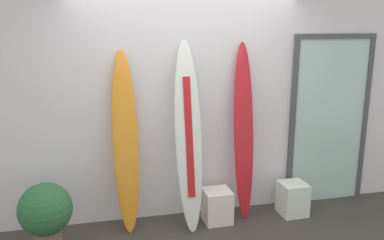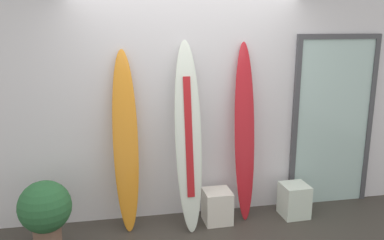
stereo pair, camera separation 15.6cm
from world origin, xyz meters
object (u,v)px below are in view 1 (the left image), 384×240
object	(u,v)px
surfboard_sunset	(126,144)
glass_door	(329,118)
display_block_center	(217,206)
potted_plant	(46,213)
display_block_left	(293,198)
surfboard_crimson	(244,133)
surfboard_ivory	(189,138)

from	to	relation	value
surfboard_sunset	glass_door	world-z (taller)	glass_door
display_block_center	potted_plant	world-z (taller)	potted_plant
glass_door	potted_plant	bearing A→B (deg)	-170.54
surfboard_sunset	display_block_left	size ratio (longest dim) A/B	5.04
surfboard_crimson	potted_plant	world-z (taller)	surfboard_crimson
potted_plant	surfboard_ivory	bearing A→B (deg)	11.21
display_block_center	potted_plant	bearing A→B (deg)	-170.94
surfboard_ivory	display_block_left	world-z (taller)	surfboard_ivory
surfboard_ivory	surfboard_crimson	size ratio (longest dim) A/B	1.01
surfboard_sunset	surfboard_ivory	bearing A→B (deg)	-7.06
display_block_center	glass_door	world-z (taller)	glass_door
surfboard_crimson	potted_plant	bearing A→B (deg)	-169.74
surfboard_crimson	display_block_left	xyz separation A→B (m)	(0.59, -0.13, -0.80)
display_block_left	potted_plant	bearing A→B (deg)	-174.56
display_block_center	surfboard_ivory	bearing A→B (deg)	179.27
surfboard_sunset	surfboard_crimson	world-z (taller)	surfboard_crimson
display_block_center	potted_plant	xyz separation A→B (m)	(-1.80, -0.29, 0.25)
display_block_left	display_block_center	bearing A→B (deg)	178.30
display_block_left	potted_plant	distance (m)	2.75
surfboard_sunset	surfboard_crimson	bearing A→B (deg)	0.51
display_block_center	potted_plant	distance (m)	1.84
surfboard_sunset	surfboard_crimson	distance (m)	1.33
surfboard_ivory	surfboard_crimson	bearing A→B (deg)	8.12
surfboard_sunset	glass_door	distance (m)	2.52
display_block_left	surfboard_sunset	bearing A→B (deg)	176.60
display_block_center	display_block_left	bearing A→B (deg)	-1.70
surfboard_ivory	display_block_left	distance (m)	1.50
surfboard_crimson	display_block_left	world-z (taller)	surfboard_crimson
glass_door	potted_plant	size ratio (longest dim) A/B	2.84
display_block_left	potted_plant	xyz separation A→B (m)	(-2.73, -0.26, 0.24)
display_block_left	display_block_center	distance (m)	0.93
glass_door	surfboard_ivory	bearing A→B (deg)	-171.96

